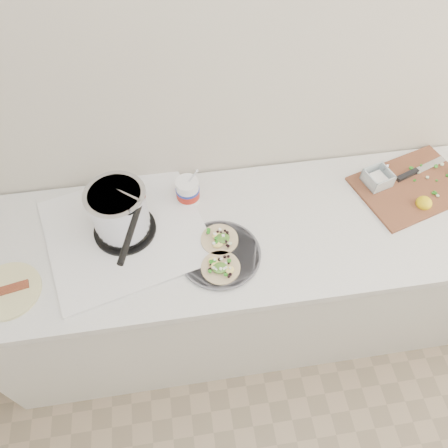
{
  "coord_description": "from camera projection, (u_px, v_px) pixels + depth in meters",
  "views": [
    {
      "loc": [
        -0.31,
        0.44,
        2.29
      ],
      "look_at": [
        -0.16,
        1.41,
        0.96
      ],
      "focal_mm": 35.0,
      "sensor_mm": 36.0,
      "label": 1
    }
  ],
  "objects": [
    {
      "name": "bacon_plate",
      "position": [
        8.0,
        291.0,
        1.55
      ],
      "size": [
        0.23,
        0.23,
        0.02
      ],
      "rotation": [
        0.0,
        0.0,
        0.2
      ],
      "color": "#CAC487",
      "rests_on": "counter"
    },
    {
      "name": "tub",
      "position": [
        188.0,
        189.0,
        1.75
      ],
      "size": [
        0.1,
        0.1,
        0.21
      ],
      "rotation": [
        0.0,
        0.0,
        0.3
      ],
      "color": "white",
      "rests_on": "counter"
    },
    {
      "name": "stove",
      "position": [
        122.0,
        218.0,
        1.63
      ],
      "size": [
        0.71,
        0.68,
        0.28
      ],
      "rotation": [
        0.0,
        0.0,
        0.26
      ],
      "color": "silver",
      "rests_on": "counter"
    },
    {
      "name": "cutboard",
      "position": [
        410.0,
        183.0,
        1.83
      ],
      "size": [
        0.53,
        0.44,
        0.07
      ],
      "rotation": [
        0.0,
        0.0,
        0.29
      ],
      "color": "brown",
      "rests_on": "counter"
    },
    {
      "name": "counter",
      "position": [
        256.0,
        279.0,
        2.09
      ],
      "size": [
        2.44,
        0.66,
        0.9
      ],
      "color": "silver",
      "rests_on": "ground"
    },
    {
      "name": "taco_plate",
      "position": [
        220.0,
        253.0,
        1.63
      ],
      "size": [
        0.31,
        0.31,
        0.04
      ],
      "rotation": [
        0.0,
        0.0,
        -0.37
      ],
      "color": "#535359",
      "rests_on": "counter"
    }
  ]
}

